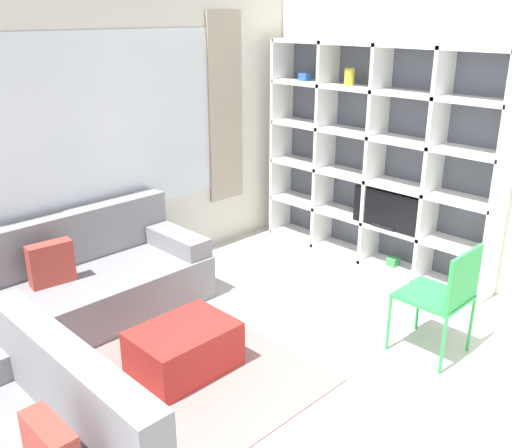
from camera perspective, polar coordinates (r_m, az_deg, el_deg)
name	(u,v)px	position (r m, az deg, el deg)	size (l,w,h in m)	color
wall_back	(99,138)	(5.20, -15.39, 8.30)	(5.76, 0.11, 2.70)	silver
wall_right	(412,129)	(5.63, 15.32, 9.13)	(0.07, 4.51, 2.70)	silver
area_rug	(107,393)	(4.08, -14.72, -16.02)	(2.50, 2.08, 0.01)	gray
shelving_unit	(378,159)	(5.67, 12.06, 6.42)	(0.35, 2.50, 2.13)	#515660
couch_main	(82,285)	(4.90, -17.04, -5.88)	(2.01, 0.88, 0.82)	gray
ottoman	(184,349)	(4.11, -7.21, -12.34)	(0.70, 0.50, 0.35)	#A82823
folding_chair	(445,292)	(4.30, 18.41, -6.47)	(0.44, 0.46, 0.86)	green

